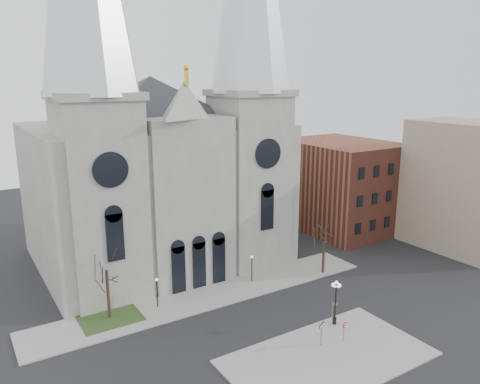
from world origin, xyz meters
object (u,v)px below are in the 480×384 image
stop_sign (344,327)px  street_name_sign (333,309)px  globe_lamp (336,297)px  one_way_sign (321,330)px

stop_sign → street_name_sign: (1.95, 3.47, -0.34)m
stop_sign → globe_lamp: globe_lamp is taller
globe_lamp → one_way_sign: (-3.73, -2.18, -1.31)m
stop_sign → street_name_sign: 3.99m
stop_sign → one_way_sign: bearing=168.2°
one_way_sign → street_name_sign: (4.08, 2.80, -0.38)m
one_way_sign → street_name_sign: bearing=11.1°
street_name_sign → one_way_sign: bearing=-131.4°
globe_lamp → one_way_sign: globe_lamp is taller
stop_sign → one_way_sign: 2.23m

